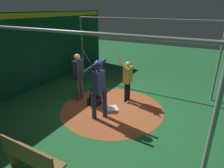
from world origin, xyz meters
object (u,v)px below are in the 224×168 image
object	(u,v)px
visitor	(127,79)
bat_rack	(74,64)
umpire	(79,75)
baseball_1	(127,102)
baseball_0	(141,106)
batter	(98,84)
catcher	(96,96)
home_plate	(112,108)
bench	(32,158)

from	to	relation	value
visitor	bat_rack	distance (m)	4.38
umpire	baseball_1	distance (m)	2.13
bat_rack	baseball_0	size ratio (longest dim) A/B	14.20
batter	bat_rack	size ratio (longest dim) A/B	2.14
catcher	baseball_1	bearing A→B (deg)	33.25
home_plate	bat_rack	world-z (taller)	bat_rack
batter	umpire	size ratio (longest dim) A/B	1.24
batter	baseball_0	world-z (taller)	batter
visitor	bench	world-z (taller)	visitor
baseball_1	umpire	bearing A→B (deg)	-163.08
visitor	baseball_1	size ratio (longest dim) A/B	26.37
catcher	visitor	bearing A→B (deg)	44.67
home_plate	catcher	world-z (taller)	catcher
catcher	baseball_0	bearing A→B (deg)	21.81
bat_rack	baseball_1	size ratio (longest dim) A/B	14.20
batter	umpire	world-z (taller)	batter
home_plate	visitor	distance (m)	1.24
batter	bench	xyz separation A→B (m)	(0.01, -2.66, -0.76)
batter	baseball_0	bearing A→B (deg)	54.05
catcher	bat_rack	world-z (taller)	bat_rack
bat_rack	home_plate	bearing A→B (deg)	-34.36
bench	baseball_1	size ratio (longest dim) A/B	20.28
bat_rack	visitor	bearing A→B (deg)	-23.78
bat_rack	baseball_1	bearing A→B (deg)	-25.59
visitor	home_plate	bearing A→B (deg)	-105.98
bat_rack	baseball_0	world-z (taller)	bat_rack
visitor	baseball_0	size ratio (longest dim) A/B	26.37
batter	baseball_0	size ratio (longest dim) A/B	30.44
batter	bat_rack	xyz separation A→B (m)	(-3.71, 3.32, -0.71)
batter	bat_rack	bearing A→B (deg)	138.20
visitor	bench	size ratio (longest dim) A/B	1.30
bench	baseball_1	distance (m)	4.05
visitor	baseball_0	xyz separation A→B (m)	(0.67, -0.25, -0.86)
baseball_0	bench	bearing A→B (deg)	-103.28
home_plate	baseball_0	xyz separation A→B (m)	(0.86, 0.59, 0.03)
catcher	bat_rack	bearing A→B (deg)	139.97
home_plate	bench	world-z (taller)	bench
umpire	baseball_1	xyz separation A→B (m)	(1.80, 0.55, -0.98)
baseball_1	home_plate	bearing A→B (deg)	-117.20
home_plate	bench	distance (m)	3.41
umpire	visitor	world-z (taller)	visitor
home_plate	baseball_0	size ratio (longest dim) A/B	5.68
batter	visitor	bearing A→B (deg)	79.64
baseball_0	home_plate	bearing A→B (deg)	-145.80
home_plate	batter	distance (m)	1.39
home_plate	visitor	bearing A→B (deg)	76.58
batter	catcher	size ratio (longest dim) A/B	2.40
batter	bat_rack	world-z (taller)	batter
bat_rack	umpire	bearing A→B (deg)	-47.48
home_plate	baseball_0	bearing A→B (deg)	34.20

